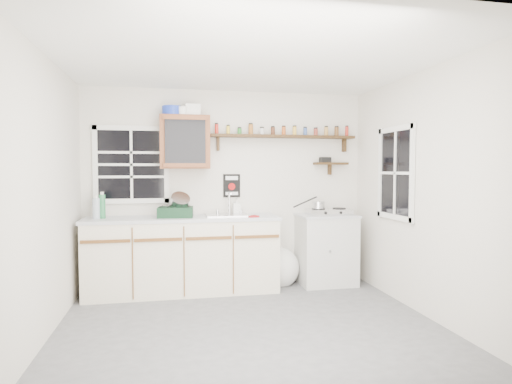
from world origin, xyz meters
TOP-DOWN VIEW (x-y plane):
  - room at (0.00, 0.00)m, footprint 3.64×3.24m
  - main_cabinet at (-0.58, 1.30)m, footprint 2.31×0.63m
  - right_cabinet at (1.25, 1.32)m, footprint 0.73×0.57m
  - sink at (-0.05, 1.30)m, footprint 0.52×0.44m
  - upper_cabinet at (-0.55, 1.44)m, footprint 0.60×0.32m
  - upper_cabinet_clutter at (-0.60, 1.44)m, footprint 0.46×0.24m
  - spice_shelf at (0.73, 1.51)m, footprint 1.91×0.18m
  - secondary_shelf at (1.36, 1.52)m, footprint 0.45×0.16m
  - warning_sign at (0.05, 1.59)m, footprint 0.22×0.02m
  - window_back at (-1.20, 1.59)m, footprint 0.93×0.03m
  - window_right at (1.79, 0.55)m, footprint 0.03×0.78m
  - water_bottles at (-1.54, 1.30)m, footprint 0.14×0.11m
  - dish_rack at (-0.66, 1.28)m, footprint 0.43×0.34m
  - soap_bottle at (0.10, 1.51)m, footprint 0.10×0.10m
  - rag at (0.23, 1.11)m, footprint 0.16×0.14m
  - hotplate at (1.28, 1.31)m, footprint 0.57×0.31m
  - saucepan at (1.13, 1.31)m, footprint 0.39×0.22m
  - trash_bag at (0.65, 1.40)m, footprint 0.46×0.42m

SIDE VIEW (x-z plane):
  - trash_bag at x=0.65m, z-range -0.04..0.49m
  - right_cabinet at x=1.25m, z-range 0.00..0.91m
  - main_cabinet at x=-0.58m, z-range 0.00..0.92m
  - rag at x=0.23m, z-range 0.92..0.94m
  - sink at x=-0.05m, z-range 0.79..1.08m
  - hotplate at x=1.28m, z-range 0.91..0.99m
  - dish_rack at x=-0.66m, z-range 0.87..1.17m
  - soap_bottle at x=0.10m, z-range 0.92..1.13m
  - saucepan at x=1.13m, z-range 0.95..1.11m
  - water_bottles at x=-1.54m, z-range 0.90..1.21m
  - room at x=0.00m, z-range -0.02..2.52m
  - warning_sign at x=0.05m, z-range 1.13..1.43m
  - window_right at x=1.79m, z-range 0.91..1.99m
  - window_back at x=-1.20m, z-range 1.06..2.04m
  - secondary_shelf at x=1.36m, z-range 1.46..1.69m
  - upper_cabinet at x=-0.55m, z-range 1.50..2.15m
  - spice_shelf at x=0.73m, z-range 1.76..2.11m
  - upper_cabinet_clutter at x=-0.60m, z-range 2.14..2.28m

